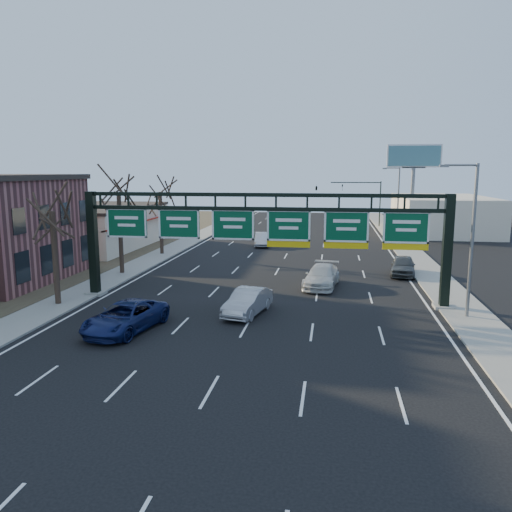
% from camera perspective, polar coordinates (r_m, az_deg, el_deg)
% --- Properties ---
extents(ground, '(160.00, 160.00, 0.00)m').
position_cam_1_polar(ground, '(25.87, -2.06, -9.66)').
color(ground, black).
rests_on(ground, ground).
extents(sidewalk_left, '(3.00, 120.00, 0.12)m').
position_cam_1_polar(sidewalk_left, '(48.05, -12.65, -0.74)').
color(sidewalk_left, gray).
rests_on(sidewalk_left, ground).
extents(sidewalk_right, '(3.00, 120.00, 0.12)m').
position_cam_1_polar(sidewalk_right, '(45.53, 18.95, -1.60)').
color(sidewalk_right, gray).
rests_on(sidewalk_right, ground).
extents(dirt_strip_left, '(21.00, 120.00, 0.06)m').
position_cam_1_polar(dirt_strip_left, '(53.70, -24.87, -0.36)').
color(dirt_strip_left, '#473D2B').
rests_on(dirt_strip_left, ground).
extents(lane_markings, '(21.60, 120.00, 0.01)m').
position_cam_1_polar(lane_markings, '(45.03, 2.71, -1.27)').
color(lane_markings, white).
rests_on(lane_markings, ground).
extents(sign_gantry, '(24.60, 1.20, 7.20)m').
position_cam_1_polar(sign_gantry, '(32.52, 0.81, 2.74)').
color(sign_gantry, black).
rests_on(sign_gantry, ground).
extents(cream_strip, '(10.90, 18.40, 4.70)m').
position_cam_1_polar(cream_strip, '(59.37, -17.41, 3.26)').
color(cream_strip, beige).
rests_on(cream_strip, ground).
extents(building_right_distant, '(12.00, 20.00, 5.00)m').
position_cam_1_polar(building_right_distant, '(75.80, 20.49, 4.50)').
color(building_right_distant, beige).
rests_on(building_right_distant, ground).
extents(tree_gantry, '(3.60, 3.60, 8.48)m').
position_cam_1_polar(tree_gantry, '(33.83, -22.40, 6.51)').
color(tree_gantry, black).
rests_on(tree_gantry, sidewalk_left).
extents(tree_mid, '(3.60, 3.60, 9.24)m').
position_cam_1_polar(tree_mid, '(42.69, -15.50, 8.39)').
color(tree_mid, black).
rests_on(tree_mid, sidewalk_left).
extents(tree_far, '(3.60, 3.60, 8.86)m').
position_cam_1_polar(tree_far, '(51.98, -10.95, 8.34)').
color(tree_far, black).
rests_on(tree_far, sidewalk_left).
extents(streetlight_near, '(2.15, 0.22, 9.00)m').
position_cam_1_polar(streetlight_near, '(31.18, 23.30, 2.48)').
color(streetlight_near, slate).
rests_on(streetlight_near, sidewalk_right).
extents(streetlight_far, '(2.15, 0.22, 9.00)m').
position_cam_1_polar(streetlight_far, '(64.54, 15.82, 6.25)').
color(streetlight_far, slate).
rests_on(streetlight_far, sidewalk_right).
extents(billboard_right, '(7.00, 0.50, 12.00)m').
position_cam_1_polar(billboard_right, '(69.73, 17.57, 9.67)').
color(billboard_right, slate).
rests_on(billboard_right, ground).
extents(traffic_signal_mast, '(10.16, 0.54, 7.00)m').
position_cam_1_polar(traffic_signal_mast, '(79.04, 9.60, 7.35)').
color(traffic_signal_mast, black).
rests_on(traffic_signal_mast, ground).
extents(car_blue_suv, '(3.64, 6.04, 1.57)m').
position_cam_1_polar(car_blue_suv, '(28.03, -14.68, -6.76)').
color(car_blue_suv, '#121C51').
rests_on(car_blue_suv, ground).
extents(car_silver_sedan, '(2.59, 4.92, 1.54)m').
position_cam_1_polar(car_silver_sedan, '(30.23, -0.95, -5.26)').
color(car_silver_sedan, '#A1A1A5').
rests_on(car_silver_sedan, ground).
extents(car_white_wagon, '(2.94, 5.77, 1.60)m').
position_cam_1_polar(car_white_wagon, '(37.61, 7.52, -2.30)').
color(car_white_wagon, silver).
rests_on(car_white_wagon, ground).
extents(car_grey_far, '(2.54, 4.97, 1.62)m').
position_cam_1_polar(car_grey_far, '(43.13, 16.44, -1.06)').
color(car_grey_far, '#414446').
rests_on(car_grey_far, ground).
extents(car_silver_distant, '(2.10, 4.83, 1.54)m').
position_cam_1_polar(car_silver_distant, '(57.52, 0.76, 1.92)').
color(car_silver_distant, '#B4B4B9').
rests_on(car_silver_distant, ground).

